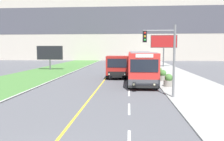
{
  "coord_description": "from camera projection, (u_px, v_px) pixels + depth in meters",
  "views": [
    {
      "loc": [
        2.71,
        -4.66,
        3.49
      ],
      "look_at": [
        1.1,
        16.12,
        1.4
      ],
      "focal_mm": 35.0,
      "sensor_mm": 36.0,
      "label": 1
    }
  ],
  "objects": [
    {
      "name": "planter_round_near",
      "position": [
        169.0,
        81.0,
        19.82
      ],
      "size": [
        0.89,
        0.89,
        1.14
      ],
      "color": "gray",
      "rests_on": "sidewalk_right"
    },
    {
      "name": "planter_round_second",
      "position": [
        163.0,
        76.0,
        23.31
      ],
      "size": [
        0.91,
        0.91,
        1.16
      ],
      "color": "gray",
      "rests_on": "sidewalk_right"
    },
    {
      "name": "planter_round_third",
      "position": [
        159.0,
        72.0,
        26.8
      ],
      "size": [
        0.93,
        0.93,
        1.16
      ],
      "color": "gray",
      "rests_on": "sidewalk_right"
    },
    {
      "name": "apartment_block_background",
      "position": [
        120.0,
        24.0,
        67.05
      ],
      "size": [
        80.0,
        8.04,
        22.27
      ],
      "color": "beige",
      "rests_on": "ground_plane"
    },
    {
      "name": "planter_round_far",
      "position": [
        155.0,
        69.0,
        30.3
      ],
      "size": [
        0.99,
        0.99,
        1.2
      ],
      "color": "gray",
      "rests_on": "sidewalk_right"
    },
    {
      "name": "traffic_light_mast",
      "position": [
        164.0,
        51.0,
        15.19
      ],
      "size": [
        2.28,
        0.32,
        5.13
      ],
      "color": "slate",
      "rests_on": "ground_plane"
    },
    {
      "name": "dump_truck",
      "position": [
        118.0,
        67.0,
        25.79
      ],
      "size": [
        2.59,
        6.77,
        2.66
      ],
      "color": "black",
      "rests_on": "ground_plane"
    },
    {
      "name": "billboard_small",
      "position": [
        50.0,
        53.0,
        35.92
      ],
      "size": [
        4.34,
        0.24,
        3.96
      ],
      "color": "#59595B",
      "rests_on": "ground_plane"
    },
    {
      "name": "billboard_large",
      "position": [
        164.0,
        43.0,
        41.11
      ],
      "size": [
        4.92,
        0.24,
        6.04
      ],
      "color": "#59595B",
      "rests_on": "ground_plane"
    },
    {
      "name": "city_bus",
      "position": [
        140.0,
        66.0,
        23.81
      ],
      "size": [
        2.72,
        12.45,
        3.18
      ],
      "color": "red",
      "rests_on": "ground_plane"
    },
    {
      "name": "car_distant",
      "position": [
        137.0,
        64.0,
        41.14
      ],
      "size": [
        1.8,
        4.3,
        1.45
      ],
      "color": "#2D4784",
      "rests_on": "ground_plane"
    }
  ]
}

